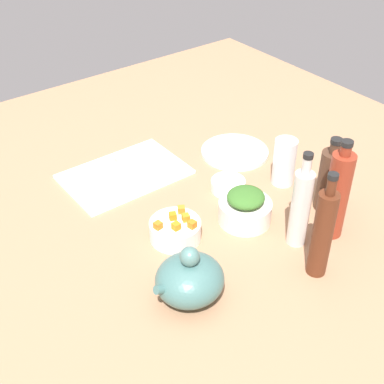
{
  "coord_description": "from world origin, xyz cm",
  "views": [
    {
      "loc": [
        70.93,
        93.24,
        93.23
      ],
      "look_at": [
        0.0,
        0.0,
        8.0
      ],
      "focal_mm": 49.7,
      "sensor_mm": 36.0,
      "label": 1
    }
  ],
  "objects": [
    {
      "name": "teapot",
      "position": [
        20.61,
        26.2,
        8.4
      ],
      "size": [
        17.28,
        15.11,
        14.29
      ],
      "color": "#426C68",
      "rests_on": "tabletop"
    },
    {
      "name": "bowl_carrots",
      "position": [
        11.44,
        7.95,
        5.55
      ],
      "size": [
        13.22,
        13.22,
        5.09
      ],
      "primitive_type": "cylinder",
      "color": "white",
      "rests_on": "tabletop"
    },
    {
      "name": "dumpling_2",
      "position": [
        1.44,
        -22.27,
        5.03
      ],
      "size": [
        6.92,
        6.39,
        2.07
      ],
      "primitive_type": "pyramid",
      "rotation": [
        0.0,
        0.0,
        0.21
      ],
      "color": "beige",
      "rests_on": "cutting_board"
    },
    {
      "name": "dumpling_1",
      "position": [
        8.1,
        -30.92,
        5.49
      ],
      "size": [
        8.08,
        8.05,
        2.99
      ],
      "primitive_type": "pyramid",
      "rotation": [
        0.0,
        0.0,
        0.59
      ],
      "color": "beige",
      "rests_on": "cutting_board"
    },
    {
      "name": "carrot_cube_0",
      "position": [
        12.69,
        10.16,
        8.99
      ],
      "size": [
        1.93,
        1.93,
        1.8
      ],
      "primitive_type": "cube",
      "rotation": [
        0.0,
        0.0,
        1.65
      ],
      "color": "orange",
      "rests_on": "bowl_carrots"
    },
    {
      "name": "carrot_cube_5",
      "position": [
        16.09,
        7.18,
        8.99
      ],
      "size": [
        2.03,
        2.03,
        1.8
      ],
      "primitive_type": "cube",
      "rotation": [
        0.0,
        0.0,
        0.14
      ],
      "color": "orange",
      "rests_on": "bowl_carrots"
    },
    {
      "name": "bowl_greens",
      "position": [
        -7.46,
        13.41,
        6.01
      ],
      "size": [
        14.14,
        14.14,
        6.01
      ],
      "primitive_type": "cylinder",
      "color": "white",
      "rests_on": "tabletop"
    },
    {
      "name": "tofu_cube_1",
      "position": [
        -26.81,
        -14.68,
        5.3
      ],
      "size": [
        2.28,
        2.28,
        2.2
      ],
      "primitive_type": "cube",
      "rotation": [
        0.0,
        0.0,
        0.04
      ],
      "color": "#F3E3CD",
      "rests_on": "plate_tofu"
    },
    {
      "name": "bottle_1",
      "position": [
        -21.91,
        30.66,
        15.38
      ],
      "size": [
        5.86,
        5.86,
        27.65
      ],
      "color": "maroon",
      "rests_on": "tabletop"
    },
    {
      "name": "tofu_cube_3",
      "position": [
        -31.51,
        -16.41,
        5.3
      ],
      "size": [
        3.11,
        3.11,
        2.2
      ],
      "primitive_type": "cube",
      "rotation": [
        0.0,
        0.0,
        2.32
      ],
      "color": "white",
      "rests_on": "plate_tofu"
    },
    {
      "name": "dumpling_0",
      "position": [
        8.24,
        -24.36,
        5.42
      ],
      "size": [
        5.53,
        5.27,
        2.84
      ],
      "primitive_type": "pyramid",
      "rotation": [
        0.0,
        0.0,
        2.98
      ],
      "color": "beige",
      "rests_on": "cutting_board"
    },
    {
      "name": "carrot_cube_2",
      "position": [
        7.7,
        5.55,
        8.99
      ],
      "size": [
        2.47,
        2.47,
        1.8
      ],
      "primitive_type": "cube",
      "rotation": [
        0.0,
        0.0,
        2.6
      ],
      "color": "orange",
      "rests_on": "bowl_carrots"
    },
    {
      "name": "tofu_cube_0",
      "position": [
        -32.02,
        -12.62,
        5.3
      ],
      "size": [
        3.11,
        3.11,
        2.2
      ],
      "primitive_type": "cube",
      "rotation": [
        0.0,
        0.0,
        2.36
      ],
      "color": "white",
      "rests_on": "plate_tofu"
    },
    {
      "name": "cutting_board",
      "position": [
        6.91,
        -24.43,
        3.5
      ],
      "size": [
        35.66,
        23.98,
        1.0
      ],
      "primitive_type": "cube",
      "rotation": [
        0.0,
        0.0,
        0.0
      ],
      "color": "white",
      "rests_on": "tabletop"
    },
    {
      "name": "carrot_cube_3",
      "position": [
        11.02,
        6.4,
        8.99
      ],
      "size": [
        2.38,
        2.38,
        1.8
      ],
      "primitive_type": "cube",
      "rotation": [
        0.0,
        0.0,
        2.72
      ],
      "color": "orange",
      "rests_on": "bowl_carrots"
    },
    {
      "name": "chopped_greens_mound",
      "position": [
        -7.46,
        13.41,
        10.81
      ],
      "size": [
        13.96,
        13.78,
        3.59
      ],
      "primitive_type": "ellipsoid",
      "rotation": [
        0.0,
        0.0,
        0.53
      ],
      "color": "#376827",
      "rests_on": "bowl_greens"
    },
    {
      "name": "bottle_2",
      "position": [
        -12.18,
        27.72,
        14.17
      ],
      "size": [
        4.86,
        4.86,
        26.54
      ],
      "color": "silver",
      "rests_on": "tabletop"
    },
    {
      "name": "bottle_3",
      "position": [
        -29.28,
        22.48,
        12.35
      ],
      "size": [
        6.38,
        6.38,
        21.79
      ],
      "color": "#4A2F21",
      "rests_on": "tabletop"
    },
    {
      "name": "drinking_glass_0",
      "position": [
        -28.41,
        6.71,
        10.13
      ],
      "size": [
        6.53,
        6.53,
        14.27
      ],
      "primitive_type": "cylinder",
      "color": "white",
      "rests_on": "tabletop"
    },
    {
      "name": "bottle_0",
      "position": [
        -8.21,
        38.13,
        15.08
      ],
      "size": [
        4.72,
        4.72,
        28.15
      ],
      "color": "#542715",
      "rests_on": "tabletop"
    },
    {
      "name": "tabletop",
      "position": [
        0.0,
        0.0,
        1.5
      ],
      "size": [
        190.0,
        190.0,
        3.0
      ],
      "primitive_type": "cube",
      "color": "#9F7454",
      "rests_on": "ground"
    },
    {
      "name": "bowl_small_side",
      "position": [
        -13.11,
        0.37,
        4.63
      ],
      "size": [
        9.95,
        9.95,
        3.27
      ],
      "primitive_type": "cylinder",
      "color": "white",
      "rests_on": "tabletop"
    },
    {
      "name": "plate_tofu",
      "position": [
        -27.81,
        -13.93,
        3.6
      ],
      "size": [
        21.45,
        21.45,
        1.2
      ],
      "primitive_type": "cylinder",
      "color": "white",
      "rests_on": "tabletop"
    },
    {
      "name": "carrot_cube_1",
      "position": [
        9.1,
        12.03,
        8.99
      ],
      "size": [
        2.11,
        2.11,
        1.8
      ],
      "primitive_type": "cube",
      "rotation": [
        0.0,
        0.0,
        0.19
      ],
      "color": "orange",
      "rests_on": "bowl_carrots"
    },
    {
      "name": "carrot_cube_4",
      "position": [
        8.74,
        8.9,
        8.99
      ],
      "size": [
        2.28,
        2.28,
        1.8
      ],
      "primitive_type": "cube",
      "rotation": [
        0.0,
        0.0,
        2.81
      ],
      "color": "orange",
      "rests_on": "bowl_carrots"
    },
    {
      "name": "tofu_cube_2",
      "position": [
        -25.48,
        -17.94,
        5.3
      ],
      "size": [
        3.11,
        3.11,
        2.2
      ],
      "primitive_type": "cube",
      "rotation": [
        0.0,
        0.0,
        0.78
      ],
      "color": "white",
      "rests_on": "plate_tofu"
    }
  ]
}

